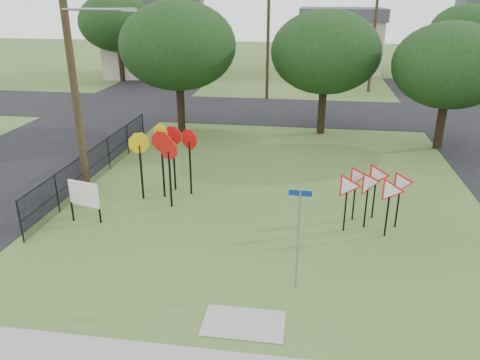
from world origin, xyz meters
name	(u,v)px	position (x,y,z in m)	size (l,w,h in m)	color
ground	(255,270)	(0.00, 0.00, 0.00)	(140.00, 140.00, 0.00)	#3C5C22
street_left	(51,148)	(-12.00, 10.00, 0.01)	(8.00, 50.00, 0.02)	black
street_far	(290,112)	(0.00, 20.00, 0.01)	(60.00, 8.00, 0.02)	black
curb_pad	(244,323)	(0.00, -2.40, 0.01)	(2.00, 1.20, 0.02)	gray
street_name_sign	(298,233)	(1.19, -0.63, 1.65)	(0.59, 0.06, 2.87)	gray
stop_sign_cluster	(166,148)	(-4.09, 4.95, 1.98)	(2.48, 2.24, 2.70)	black
yield_sign_cluster	(373,184)	(3.54, 3.37, 1.56)	(2.69, 1.45, 2.11)	black
info_board	(84,195)	(-6.25, 2.22, 1.01)	(1.19, 0.33, 1.52)	black
utility_pole_main	(72,62)	(-7.24, 4.50, 5.21)	(3.55, 0.33, 10.00)	#3C2E1C
far_pole_a	(268,36)	(-2.00, 24.00, 4.60)	(1.40, 0.24, 9.00)	#3C2E1C
far_pole_b	(374,37)	(6.00, 28.00, 4.35)	(1.40, 0.24, 8.50)	#3C2E1C
far_pole_c	(183,30)	(-10.00, 30.00, 4.60)	(1.40, 0.24, 9.00)	#3C2E1C
fence_run	(98,161)	(-7.60, 6.25, 0.78)	(0.05, 11.55, 1.50)	black
house_left	(155,37)	(-14.00, 34.00, 3.65)	(10.58, 8.88, 7.20)	#BDB198
house_mid	(340,39)	(4.00, 40.00, 3.15)	(8.40, 8.40, 6.20)	#BDB198
tree_near_left	(178,46)	(-6.00, 14.00, 4.86)	(6.40, 6.40, 7.27)	black
tree_near_mid	(326,52)	(2.00, 15.00, 4.54)	(6.00, 6.00, 6.80)	black
tree_near_right	(450,66)	(8.00, 13.00, 4.22)	(5.60, 5.60, 6.33)	black
tree_far_left	(117,22)	(-16.00, 30.00, 5.17)	(6.80, 6.80, 7.73)	black
tree_far_right	(466,32)	(14.00, 32.00, 4.54)	(6.00, 6.00, 6.80)	black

